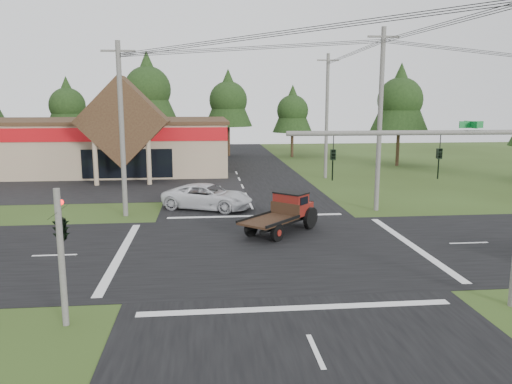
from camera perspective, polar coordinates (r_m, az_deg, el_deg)
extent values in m
plane|color=#2F4017|center=(24.06, 1.63, -6.57)|extent=(120.00, 120.00, 0.00)
cube|color=black|center=(24.05, 1.63, -6.54)|extent=(12.00, 120.00, 0.02)
cube|color=black|center=(24.05, 1.63, -6.54)|extent=(120.00, 12.00, 0.02)
cube|color=black|center=(43.81, -20.25, 0.51)|extent=(28.00, 14.00, 0.02)
cube|color=tan|center=(54.59, -19.62, 5.00)|extent=(30.00, 15.00, 5.00)
cube|color=#3B2218|center=(54.44, -19.78, 7.67)|extent=(30.40, 15.40, 0.30)
cube|color=#9B0B10|center=(47.20, -21.89, 6.06)|extent=(30.00, 0.12, 1.20)
cube|color=#3B2218|center=(44.91, -14.89, 7.81)|extent=(7.78, 4.00, 7.78)
cylinder|color=tan|center=(43.89, -17.88, 3.29)|extent=(0.40, 0.40, 4.00)
cylinder|color=tan|center=(43.19, -12.15, 3.45)|extent=(0.40, 0.40, 4.00)
cube|color=black|center=(46.17, -14.49, 3.16)|extent=(8.00, 0.08, 2.60)
cylinder|color=#595651|center=(16.68, 17.27, 6.48)|extent=(8.00, 0.16, 0.16)
imported|color=black|center=(17.18, 20.17, 3.06)|extent=(0.16, 0.20, 1.00)
imported|color=black|center=(15.96, 8.77, 3.06)|extent=(0.16, 0.20, 1.00)
cube|color=#0C6626|center=(17.54, 23.39, 7.09)|extent=(0.80, 0.04, 0.22)
cylinder|color=#595651|center=(16.67, -21.35, -7.08)|extent=(0.20, 0.20, 4.40)
imported|color=black|center=(16.50, -21.51, -1.89)|extent=(0.53, 2.48, 1.00)
sphere|color=#FF0C0C|center=(16.60, -21.42, -1.11)|extent=(0.18, 0.18, 0.18)
cylinder|color=#595651|center=(31.28, -15.09, 6.78)|extent=(0.30, 0.30, 10.50)
cube|color=#595651|center=(31.37, -15.50, 15.28)|extent=(2.00, 0.12, 0.12)
cylinder|color=#595651|center=(32.75, 13.97, 7.85)|extent=(0.30, 0.30, 11.50)
cube|color=#595651|center=(32.96, 14.38, 16.82)|extent=(2.00, 0.12, 0.12)
cylinder|color=#595651|center=(46.18, 8.09, 8.49)|extent=(0.30, 0.30, 11.20)
cube|color=#595651|center=(46.30, 8.25, 14.68)|extent=(2.00, 0.12, 0.12)
cylinder|color=#332316|center=(67.22, -20.50, 5.19)|extent=(0.36, 0.36, 3.50)
cone|color=black|center=(67.02, -20.78, 9.49)|extent=(5.60, 5.60, 6.60)
sphere|color=black|center=(67.02, -20.76, 9.23)|extent=(4.40, 4.40, 4.40)
cylinder|color=#332316|center=(64.38, -12.08, 5.88)|extent=(0.36, 0.36, 4.55)
cone|color=black|center=(64.24, -12.30, 11.73)|extent=(7.28, 7.28, 8.58)
sphere|color=black|center=(64.23, -12.29, 11.38)|extent=(5.72, 5.72, 5.72)
cylinder|color=#332316|center=(65.09, -3.14, 5.83)|extent=(0.36, 0.36, 3.85)
cone|color=black|center=(64.90, -3.19, 10.72)|extent=(6.16, 6.16, 7.26)
sphere|color=black|center=(64.90, -3.19, 10.43)|extent=(4.84, 4.84, 4.84)
cylinder|color=#332316|center=(64.01, 4.15, 5.43)|extent=(0.36, 0.36, 3.15)
cone|color=black|center=(63.79, 4.20, 9.50)|extent=(5.04, 5.04, 5.94)
sphere|color=black|center=(63.79, 4.20, 9.26)|extent=(3.96, 3.96, 3.96)
cylinder|color=#332316|center=(57.07, 15.89, 4.83)|extent=(0.36, 0.36, 3.85)
cone|color=black|center=(56.85, 16.16, 10.40)|extent=(6.16, 6.16, 7.26)
sphere|color=black|center=(56.85, 16.15, 10.07)|extent=(4.84, 4.84, 4.84)
imported|color=silver|center=(32.95, -5.53, -0.53)|extent=(6.47, 4.81, 1.63)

